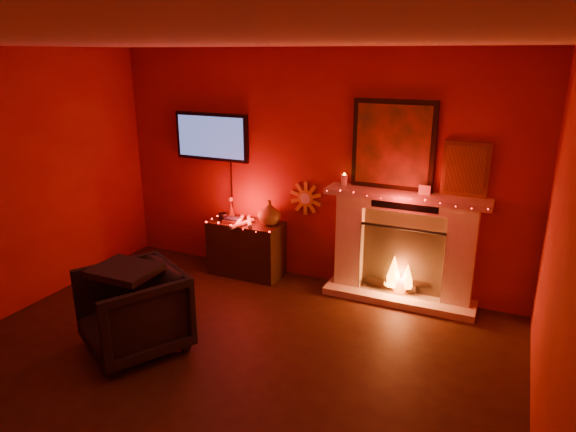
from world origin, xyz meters
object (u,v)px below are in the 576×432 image
object	(u,v)px
fireplace	(403,237)
armchair	(133,311)
tv	(212,137)
sunburst_clock	(306,198)
console_table	(248,245)

from	to	relation	value
fireplace	armchair	bearing A→B (deg)	-134.06
tv	armchair	distance (m)	2.51
sunburst_clock	armchair	xyz separation A→B (m)	(-0.80, -2.15, -0.61)
fireplace	sunburst_clock	distance (m)	1.23
sunburst_clock	console_table	distance (m)	0.94
tv	sunburst_clock	distance (m)	1.41
fireplace	console_table	distance (m)	1.90
fireplace	armchair	distance (m)	2.89
fireplace	tv	distance (m)	2.61
fireplace	tv	bearing A→B (deg)	178.50
fireplace	tv	size ratio (longest dim) A/B	1.76
fireplace	sunburst_clock	size ratio (longest dim) A/B	5.45
fireplace	console_table	world-z (taller)	fireplace
console_table	armchair	distance (m)	1.94
fireplace	sunburst_clock	world-z (taller)	fireplace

